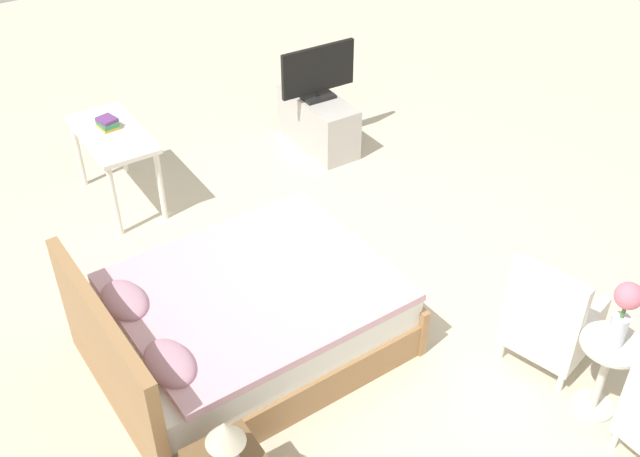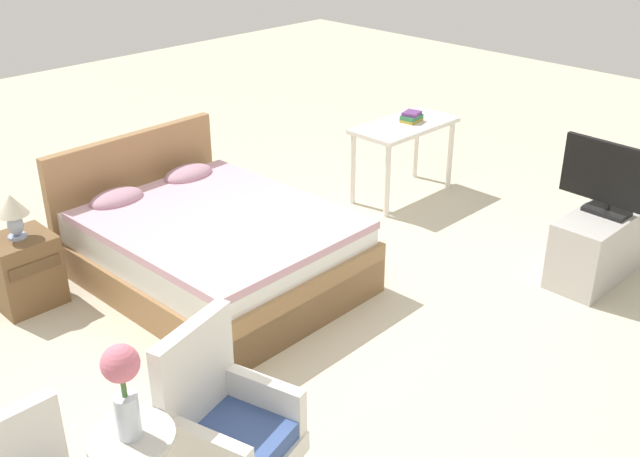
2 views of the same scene
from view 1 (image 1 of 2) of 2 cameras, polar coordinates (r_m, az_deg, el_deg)
The scene contains 10 objects.
ground_plane at distance 6.01m, azimuth 1.68°, elevation -4.57°, with size 16.00×16.00×0.00m, color beige.
bed at distance 5.32m, azimuth -6.10°, elevation -7.04°, with size 1.62×2.11×0.96m.
armchair_by_window_right at distance 5.42m, azimuth 17.10°, elevation -6.79°, with size 0.66×0.66×0.92m.
side_table at distance 5.21m, azimuth 20.88°, elevation -9.89°, with size 0.40×0.40×0.61m.
flower_vase at distance 4.86m, azimuth 22.20°, elevation -5.65°, with size 0.17×0.17×0.48m.
table_lamp at distance 4.09m, azimuth -7.23°, elevation -15.50°, with size 0.22×0.22×0.33m.
tv_stand at distance 7.71m, azimuth -0.14°, elevation 8.13°, with size 0.96×0.40×0.53m.
tv_flatscreen at distance 7.46m, azimuth -0.15°, elevation 11.85°, with size 0.21×0.80×0.54m.
vanity_desk at distance 6.89m, azimuth -15.48°, elevation 6.32°, with size 1.04×0.52×0.73m.
book_stack at distance 6.90m, azimuth -15.89°, elevation 7.74°, with size 0.21×0.17×0.09m.
Camera 1 is at (-3.68, 2.60, 3.97)m, focal length 42.00 mm.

